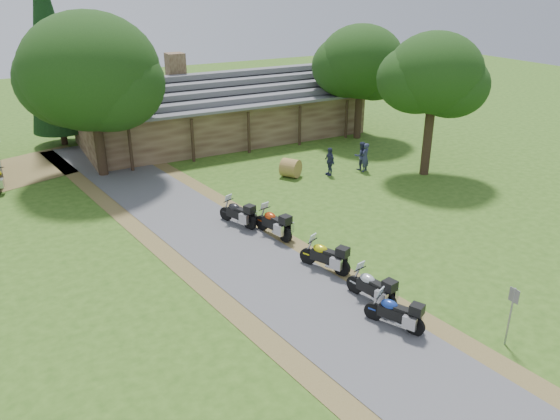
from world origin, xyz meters
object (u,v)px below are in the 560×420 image
lodge (222,105)px  motorcycle_row_e (237,212)px  hay_bale (291,168)px  motorcycle_row_b (372,285)px  motorcycle_row_c (325,254)px  motorcycle_row_a (395,311)px  motorcycle_row_d (273,221)px

lodge → motorcycle_row_e: size_ratio=10.48×
hay_bale → lodge: bearing=90.4°
motorcycle_row_b → motorcycle_row_c: motorcycle_row_c is taller
lodge → motorcycle_row_b: size_ratio=10.51×
motorcycle_row_a → motorcycle_row_e: size_ratio=0.95×
lodge → motorcycle_row_b: lodge is taller
motorcycle_row_a → motorcycle_row_e: (-1.20, 10.22, 0.03)m
hay_bale → motorcycle_row_c: bearing=-112.6°
motorcycle_row_c → motorcycle_row_d: motorcycle_row_d is taller
motorcycle_row_c → hay_bale: 11.41m
motorcycle_row_a → motorcycle_row_d: motorcycle_row_d is taller
motorcycle_row_a → hay_bale: 15.69m
motorcycle_row_c → motorcycle_row_a: bearing=153.4°
motorcycle_row_b → motorcycle_row_d: size_ratio=0.96×
hay_bale → motorcycle_row_b: bearing=-107.3°
motorcycle_row_b → motorcycle_row_d: 6.68m
motorcycle_row_a → motorcycle_row_b: motorcycle_row_b is taller
motorcycle_row_d → motorcycle_row_e: motorcycle_row_d is taller
motorcycle_row_d → motorcycle_row_e: bearing=14.0°
motorcycle_row_a → lodge: bearing=-36.2°
motorcycle_row_a → hay_bale: size_ratio=1.75×
motorcycle_row_e → motorcycle_row_a: bearing=165.1°
motorcycle_row_e → motorcycle_row_c: bearing=171.2°
motorcycle_row_b → motorcycle_row_c: bearing=-8.2°
motorcycle_row_c → motorcycle_row_d: 3.84m
lodge → motorcycle_row_c: size_ratio=10.32×
motorcycle_row_b → motorcycle_row_e: (-1.50, 8.56, 0.00)m
motorcycle_row_c → motorcycle_row_d: (-0.34, 3.82, 0.02)m
lodge → motorcycle_row_b: bearing=-99.9°
lodge → hay_bale: (0.07, -10.11, -1.89)m
lodge → motorcycle_row_a: 25.60m
lodge → motorcycle_row_e: (-5.60, -14.93, -1.75)m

